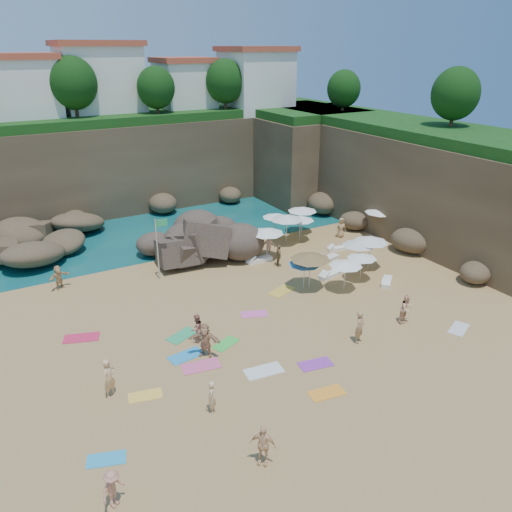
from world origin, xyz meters
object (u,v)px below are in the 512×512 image
person_stand_1 (197,328)px  person_stand_2 (269,244)px  person_stand_4 (341,228)px  person_stand_6 (211,397)px  person_stand_3 (279,256)px  parasol_2 (300,218)px  person_stand_5 (59,277)px  parasol_0 (267,231)px  lounger_0 (196,252)px  person_stand_0 (109,378)px  rock_outcrop (190,259)px  flag_pole (159,241)px  parasol_1 (302,209)px

person_stand_1 → person_stand_2: bearing=-158.4°
person_stand_4 → person_stand_6: 23.01m
person_stand_1 → person_stand_3: person_stand_1 is taller
parasol_2 → person_stand_5: (-18.35, 0.65, -1.11)m
person_stand_2 → person_stand_4: bearing=-155.2°
parasol_0 → lounger_0: size_ratio=1.31×
person_stand_0 → person_stand_3: 16.49m
person_stand_2 → person_stand_3: 2.19m
person_stand_4 → person_stand_5: size_ratio=1.03×
person_stand_5 → lounger_0: bearing=-17.4°
lounger_0 → person_stand_2: bearing=-61.8°
lounger_0 → person_stand_3: 6.63m
rock_outcrop → parasol_2: bearing=-6.2°
parasol_2 → person_stand_6: parasol_2 is taller
person_stand_1 → rock_outcrop: bearing=-130.9°
flag_pole → person_stand_0: flag_pole is taller
parasol_1 → person_stand_5: parasol_1 is taller
person_stand_5 → person_stand_6: 16.06m
person_stand_0 → person_stand_1: size_ratio=1.19×
flag_pole → parasol_0: flag_pole is taller
person_stand_1 → person_stand_6: 5.67m
lounger_0 → person_stand_0: person_stand_0 is taller
flag_pole → person_stand_0: bearing=-120.4°
parasol_2 → person_stand_6: (-14.86, -15.02, -1.14)m
rock_outcrop → person_stand_0: size_ratio=3.66×
parasol_1 → person_stand_3: parasol_1 is taller
lounger_0 → person_stand_5: (-9.99, -1.02, 0.65)m
lounger_0 → person_stand_0: bearing=-156.3°
rock_outcrop → lounger_0: 1.02m
parasol_1 → person_stand_0: 23.60m
person_stand_6 → person_stand_0: bearing=-110.3°
person_stand_3 → person_stand_2: bearing=4.2°
person_stand_4 → parasol_1: bearing=154.0°
parasol_2 → person_stand_5: 18.40m
lounger_0 → person_stand_4: bearing=-42.7°
lounger_0 → person_stand_5: bearing=156.0°
parasol_1 → person_stand_2: 5.70m
person_stand_2 → person_stand_6: person_stand_2 is taller
lounger_0 → person_stand_2: size_ratio=1.13×
flag_pole → person_stand_1: size_ratio=2.68×
parasol_1 → person_stand_1: bearing=-142.4°
parasol_0 → person_stand_2: 1.52m
parasol_1 → person_stand_1: 18.15m
person_stand_4 → person_stand_3: bearing=-140.6°
parasol_1 → person_stand_0: bearing=-145.9°
rock_outcrop → parasol_0: parasol_0 is taller
person_stand_0 → person_stand_3: person_stand_0 is taller
flag_pole → person_stand_4: 15.63m
flag_pole → person_stand_4: bearing=0.8°
person_stand_1 → person_stand_4: person_stand_4 is taller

